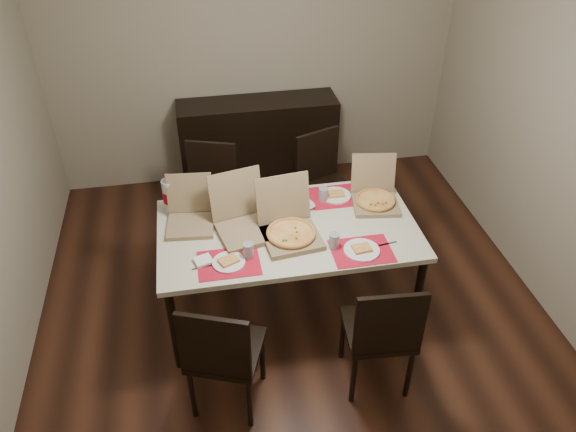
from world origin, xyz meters
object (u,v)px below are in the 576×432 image
object	(u,v)px
sideboard	(259,144)
pizza_box_center	(290,229)
soda_bottle	(170,196)
dining_table	(288,235)
dip_bowl	(306,206)
chair_far_left	(211,193)
chair_far_right	(324,180)
chair_near_right	(382,332)
chair_near_left	(222,353)

from	to	relation	value
sideboard	pizza_box_center	size ratio (longest dim) A/B	3.27
pizza_box_center	soda_bottle	world-z (taller)	pizza_box_center
dining_table	dip_bowl	xyz separation A→B (m)	(0.18, 0.21, 0.08)
chair_far_left	soda_bottle	bearing A→B (deg)	-119.69
dip_bowl	soda_bottle	bearing A→B (deg)	171.31
sideboard	chair_far_left	bearing A→B (deg)	-121.22
dining_table	chair_far_right	xyz separation A→B (m)	(0.48, 0.91, -0.17)
chair_far_left	dip_bowl	size ratio (longest dim) A/B	7.83
dining_table	chair_near_right	bearing A→B (deg)	-62.48
sideboard	dip_bowl	bearing A→B (deg)	-84.60
chair_near_right	soda_bottle	size ratio (longest dim) A/B	3.10
chair_far_right	dip_bowl	world-z (taller)	chair_far_right
sideboard	chair_far_right	world-z (taller)	chair_far_right
sideboard	chair_near_right	world-z (taller)	chair_near_right
chair_near_left	chair_near_right	size ratio (longest dim) A/B	1.00
sideboard	chair_far_left	world-z (taller)	chair_far_left
chair_near_right	chair_far_left	bearing A→B (deg)	118.41
pizza_box_center	chair_near_right	bearing A→B (deg)	-59.16
sideboard	dip_bowl	size ratio (longest dim) A/B	12.63
dip_bowl	chair_near_left	bearing A→B (deg)	-125.01
chair_near_left	dip_bowl	bearing A→B (deg)	54.99
dip_bowl	chair_far_left	bearing A→B (deg)	134.90
sideboard	pizza_box_center	xyz separation A→B (m)	(-0.04, -1.85, 0.36)
dining_table	soda_bottle	xyz separation A→B (m)	(-0.79, 0.36, 0.19)
chair_near_right	chair_far_right	world-z (taller)	same
soda_bottle	chair_near_left	bearing A→B (deg)	-78.27
chair_far_left	chair_far_right	distance (m)	0.98
sideboard	chair_near_left	xyz separation A→B (m)	(-0.58, -2.57, 0.06)
chair_near_left	pizza_box_center	distance (m)	0.95
sideboard	dining_table	xyz separation A→B (m)	(-0.03, -1.75, 0.23)
chair_near_left	dip_bowl	distance (m)	1.29
chair_near_left	chair_far_right	xyz separation A→B (m)	(1.03, 1.73, 0.00)
chair_near_right	pizza_box_center	distance (m)	0.91
dining_table	chair_far_left	size ratio (longest dim) A/B	1.94
chair_near_left	dip_bowl	world-z (taller)	chair_near_left
chair_far_left	sideboard	bearing A→B (deg)	58.78
dining_table	chair_near_left	xyz separation A→B (m)	(-0.55, -0.82, -0.17)
dining_table	chair_near_left	world-z (taller)	chair_near_left
chair_near_right	soda_bottle	distance (m)	1.75
dining_table	chair_far_left	world-z (taller)	chair_far_left
pizza_box_center	dip_bowl	bearing A→B (deg)	59.34
dip_bowl	soda_bottle	distance (m)	0.99
chair_near_left	chair_far_left	xyz separation A→B (m)	(0.05, 1.71, 0.00)
dining_table	chair_near_right	world-z (taller)	chair_near_right
pizza_box_center	dip_bowl	world-z (taller)	pizza_box_center
sideboard	chair_far_left	size ratio (longest dim) A/B	1.61
chair_near_left	chair_far_left	bearing A→B (deg)	88.20
pizza_box_center	soda_bottle	bearing A→B (deg)	149.97
sideboard	soda_bottle	size ratio (longest dim) A/B	5.00
chair_near_right	chair_far_right	size ratio (longest dim) A/B	1.00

